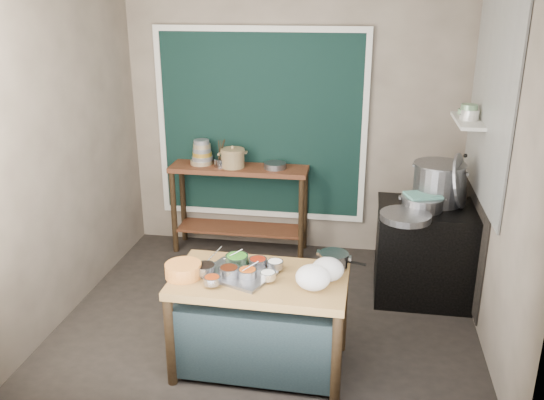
% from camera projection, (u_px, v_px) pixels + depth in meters
% --- Properties ---
extents(floor, '(3.50, 3.00, 0.02)m').
position_uv_depth(floor, '(270.00, 314.00, 5.08)').
color(floor, black).
rests_on(floor, ground).
extents(back_wall, '(3.50, 0.02, 2.80)m').
position_uv_depth(back_wall, '(294.00, 121.00, 6.00)').
color(back_wall, gray).
rests_on(back_wall, floor).
extents(left_wall, '(0.02, 3.00, 2.80)m').
position_uv_depth(left_wall, '(65.00, 151.00, 4.87)').
color(left_wall, gray).
rests_on(left_wall, floor).
extents(right_wall, '(0.02, 3.00, 2.80)m').
position_uv_depth(right_wall, '(501.00, 171.00, 4.33)').
color(right_wall, gray).
rests_on(right_wall, floor).
extents(curtain_panel, '(2.10, 0.02, 1.90)m').
position_uv_depth(curtain_panel, '(261.00, 126.00, 6.03)').
color(curtain_panel, black).
rests_on(curtain_panel, back_wall).
extents(curtain_frame, '(2.22, 0.03, 2.02)m').
position_uv_depth(curtain_frame, '(260.00, 126.00, 6.02)').
color(curtain_frame, beige).
rests_on(curtain_frame, back_wall).
extents(tile_panel, '(0.02, 1.70, 1.70)m').
position_uv_depth(tile_panel, '(491.00, 99.00, 4.69)').
color(tile_panel, '#B2B2AA').
rests_on(tile_panel, right_wall).
extents(soot_patch, '(0.01, 1.30, 1.30)m').
position_uv_depth(soot_patch, '(473.00, 225.00, 5.17)').
color(soot_patch, black).
rests_on(soot_patch, right_wall).
extents(wall_shelf, '(0.22, 0.70, 0.03)m').
position_uv_depth(wall_shelf, '(468.00, 121.00, 5.07)').
color(wall_shelf, beige).
rests_on(wall_shelf, right_wall).
extents(prep_table, '(1.26, 0.74, 0.75)m').
position_uv_depth(prep_table, '(260.00, 322.00, 4.24)').
color(prep_table, olive).
rests_on(prep_table, floor).
extents(back_counter, '(1.45, 0.40, 0.95)m').
position_uv_depth(back_counter, '(240.00, 209.00, 6.18)').
color(back_counter, brown).
rests_on(back_counter, floor).
extents(stove_block, '(0.90, 0.68, 0.85)m').
position_uv_depth(stove_block, '(427.00, 254.00, 5.23)').
color(stove_block, black).
rests_on(stove_block, floor).
extents(stove_top, '(0.92, 0.69, 0.03)m').
position_uv_depth(stove_top, '(431.00, 209.00, 5.08)').
color(stove_top, black).
rests_on(stove_top, stove_block).
extents(condiment_tray, '(0.58, 0.51, 0.02)m').
position_uv_depth(condiment_tray, '(237.00, 274.00, 4.13)').
color(condiment_tray, gray).
rests_on(condiment_tray, prep_table).
extents(condiment_bowls, '(0.62, 0.47, 0.07)m').
position_uv_depth(condiment_bowls, '(238.00, 268.00, 4.13)').
color(condiment_bowls, gray).
rests_on(condiment_bowls, condiment_tray).
extents(yellow_basin, '(0.33, 0.33, 0.10)m').
position_uv_depth(yellow_basin, '(183.00, 270.00, 4.10)').
color(yellow_basin, '#DD8C40').
rests_on(yellow_basin, prep_table).
extents(saucepan, '(0.27, 0.27, 0.12)m').
position_uv_depth(saucepan, '(334.00, 260.00, 4.23)').
color(saucepan, gray).
rests_on(saucepan, prep_table).
extents(plastic_bag_a, '(0.24, 0.21, 0.18)m').
position_uv_depth(plastic_bag_a, '(313.00, 277.00, 3.91)').
color(plastic_bag_a, white).
rests_on(plastic_bag_a, prep_table).
extents(plastic_bag_b, '(0.28, 0.26, 0.17)m').
position_uv_depth(plastic_bag_b, '(328.00, 269.00, 4.04)').
color(plastic_bag_b, white).
rests_on(plastic_bag_b, prep_table).
extents(bowl_stack, '(0.23, 0.23, 0.26)m').
position_uv_depth(bowl_stack, '(202.00, 153.00, 6.08)').
color(bowl_stack, tan).
rests_on(bowl_stack, back_counter).
extents(utensil_cup, '(0.17, 0.17, 0.09)m').
position_uv_depth(utensil_cup, '(221.00, 163.00, 6.00)').
color(utensil_cup, gray).
rests_on(utensil_cup, back_counter).
extents(ceramic_crock, '(0.34, 0.34, 0.18)m').
position_uv_depth(ceramic_crock, '(233.00, 159.00, 5.97)').
color(ceramic_crock, olive).
rests_on(ceramic_crock, back_counter).
extents(wide_bowl, '(0.25, 0.25, 0.06)m').
position_uv_depth(wide_bowl, '(275.00, 166.00, 5.95)').
color(wide_bowl, gray).
rests_on(wide_bowl, back_counter).
extents(stock_pot, '(0.62, 0.62, 0.37)m').
position_uv_depth(stock_pot, '(438.00, 183.00, 5.13)').
color(stock_pot, gray).
rests_on(stock_pot, stove_top).
extents(pot_lid, '(0.27, 0.50, 0.48)m').
position_uv_depth(pot_lid, '(460.00, 181.00, 5.02)').
color(pot_lid, gray).
rests_on(pot_lid, stove_top).
extents(steamer, '(0.40, 0.40, 0.12)m').
position_uv_depth(steamer, '(422.00, 203.00, 5.01)').
color(steamer, gray).
rests_on(steamer, stove_top).
extents(green_cloth, '(0.34, 0.30, 0.02)m').
position_uv_depth(green_cloth, '(423.00, 195.00, 4.98)').
color(green_cloth, '#57998F').
rests_on(green_cloth, steamer).
extents(shallow_pan, '(0.49, 0.49, 0.06)m').
position_uv_depth(shallow_pan, '(405.00, 217.00, 4.79)').
color(shallow_pan, gray).
rests_on(shallow_pan, stove_top).
extents(shelf_bowl_stack, '(0.17, 0.17, 0.13)m').
position_uv_depth(shelf_bowl_stack, '(470.00, 112.00, 5.03)').
color(shelf_bowl_stack, silver).
rests_on(shelf_bowl_stack, wall_shelf).
extents(shelf_bowl_green, '(0.16, 0.16, 0.04)m').
position_uv_depth(shelf_bowl_green, '(465.00, 112.00, 5.28)').
color(shelf_bowl_green, gray).
rests_on(shelf_bowl_green, wall_shelf).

